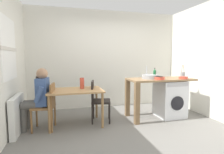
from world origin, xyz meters
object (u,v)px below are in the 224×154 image
at_px(utensil_crock, 183,75).
at_px(dining_table, 75,94).
at_px(washing_machine, 170,98).
at_px(colander, 183,77).
at_px(chair_opposite, 98,99).
at_px(bottle_tall_green, 155,73).
at_px(chair_person_seat, 47,104).
at_px(mixing_bowl, 159,78).
at_px(seated_person, 38,96).
at_px(vase, 82,83).

bearing_deg(utensil_crock, dining_table, -179.44).
xyz_separation_m(washing_machine, colander, (0.19, -0.22, 0.52)).
distance_m(chair_opposite, bottle_tall_green, 1.49).
bearing_deg(utensil_crock, chair_person_seat, -177.52).
bearing_deg(colander, utensil_crock, 56.30).
relative_size(dining_table, colander, 5.50).
height_order(washing_machine, mixing_bowl, mixing_bowl).
height_order(seated_person, utensil_crock, utensil_crock).
xyz_separation_m(seated_person, utensil_crock, (3.28, 0.11, 0.32)).
bearing_deg(washing_machine, seated_person, -178.78).
relative_size(washing_machine, vase, 3.71).
height_order(dining_table, washing_machine, washing_machine).
distance_m(mixing_bowl, utensil_crock, 0.81).
distance_m(chair_person_seat, utensil_crock, 3.16).
xyz_separation_m(chair_opposite, washing_machine, (1.73, -0.09, -0.08)).
bearing_deg(washing_machine, bottle_tall_green, 156.17).
bearing_deg(chair_person_seat, colander, -85.26).
xyz_separation_m(bottle_tall_green, colander, (0.52, -0.37, -0.08)).
bearing_deg(chair_opposite, dining_table, -69.05).
height_order(seated_person, mixing_bowl, seated_person).
bearing_deg(vase, utensil_crock, -1.77).
bearing_deg(colander, washing_machine, 130.74).
distance_m(chair_person_seat, washing_machine, 2.75).
xyz_separation_m(colander, vase, (-2.24, 0.34, -0.09)).
bearing_deg(bottle_tall_green, colander, -35.00).
height_order(chair_opposite, bottle_tall_green, bottle_tall_green).
xyz_separation_m(bottle_tall_green, mixing_bowl, (-0.07, -0.35, -0.07)).
height_order(chair_person_seat, bottle_tall_green, bottle_tall_green).
bearing_deg(dining_table, chair_opposite, 7.96).
bearing_deg(chair_person_seat, seated_person, 90.00).
bearing_deg(washing_machine, utensil_crock, 8.10).
distance_m(dining_table, utensil_crock, 2.59).
relative_size(seated_person, vase, 5.17).
xyz_separation_m(bottle_tall_green, vase, (-1.72, -0.02, -0.17)).
height_order(chair_person_seat, seated_person, seated_person).
bearing_deg(dining_table, seated_person, -172.82).
xyz_separation_m(washing_machine, utensil_crock, (0.37, 0.05, 0.56)).
height_order(chair_opposite, seated_person, seated_person).
bearing_deg(chair_opposite, bottle_tall_green, 105.21).
relative_size(chair_person_seat, seated_person, 0.75).
bearing_deg(utensil_crock, mixing_bowl, -162.01).
relative_size(chair_person_seat, washing_machine, 1.05).
bearing_deg(vase, washing_machine, -3.54).
bearing_deg(bottle_tall_green, mixing_bowl, -101.10).
bearing_deg(washing_machine, chair_opposite, 176.89).
height_order(dining_table, seated_person, seated_person).
bearing_deg(mixing_bowl, dining_table, 172.88).
bearing_deg(seated_person, colander, -85.51).
bearing_deg(mixing_bowl, chair_person_seat, 177.19).
bearing_deg(vase, chair_person_seat, -163.25).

